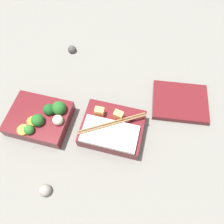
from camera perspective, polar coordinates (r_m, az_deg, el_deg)
ground_plane at (r=0.68m, az=-9.54°, el=-4.06°), size 3.00×3.00×0.00m
bento_tray_vegetable at (r=0.69m, az=-18.08°, el=-1.55°), size 0.18×0.14×0.08m
bento_tray_rice at (r=0.64m, az=0.02°, el=-4.36°), size 0.18×0.14×0.07m
bento_lid at (r=0.74m, az=17.30°, el=2.54°), size 0.19×0.16×0.02m
pebble_0 at (r=0.86m, az=-10.40°, el=15.75°), size 0.03×0.03×0.03m
pebble_1 at (r=0.63m, az=-17.01°, el=-18.98°), size 0.03×0.03×0.03m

